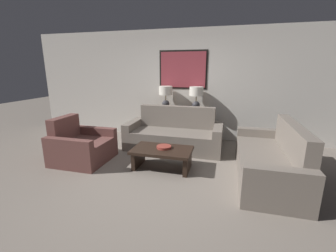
{
  "coord_description": "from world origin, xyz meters",
  "views": [
    {
      "loc": [
        1.1,
        -3.06,
        1.73
      ],
      "look_at": [
        0.01,
        1.0,
        0.65
      ],
      "focal_mm": 24.0,
      "sensor_mm": 36.0,
      "label": 1
    }
  ],
  "objects_px": {
    "table_lamp_left": "(166,94)",
    "coffee_table": "(162,154)",
    "decorative_bowl": "(164,147)",
    "couch_by_back_wall": "(174,135)",
    "armchair_near_back_wall": "(81,147)",
    "table_lamp_right": "(196,95)",
    "couch_by_side": "(270,160)",
    "console_table": "(180,124)"
  },
  "relations": [
    {
      "from": "console_table",
      "to": "couch_by_side",
      "type": "height_order",
      "value": "couch_by_side"
    },
    {
      "from": "table_lamp_left",
      "to": "table_lamp_right",
      "type": "xyz_separation_m",
      "value": [
        0.75,
        0.0,
        0.0
      ]
    },
    {
      "from": "console_table",
      "to": "couch_by_side",
      "type": "distance_m",
      "value": 2.45
    },
    {
      "from": "table_lamp_right",
      "to": "armchair_near_back_wall",
      "type": "xyz_separation_m",
      "value": [
        -1.93,
        -1.8,
        -0.85
      ]
    },
    {
      "from": "table_lamp_right",
      "to": "coffee_table",
      "type": "distance_m",
      "value": 1.98
    },
    {
      "from": "coffee_table",
      "to": "decorative_bowl",
      "type": "xyz_separation_m",
      "value": [
        0.02,
        0.05,
        0.12
      ]
    },
    {
      "from": "table_lamp_left",
      "to": "table_lamp_right",
      "type": "relative_size",
      "value": 1.0
    },
    {
      "from": "couch_by_back_wall",
      "to": "couch_by_side",
      "type": "height_order",
      "value": "same"
    },
    {
      "from": "couch_by_side",
      "to": "decorative_bowl",
      "type": "xyz_separation_m",
      "value": [
        -1.76,
        -0.08,
        0.09
      ]
    },
    {
      "from": "table_lamp_right",
      "to": "coffee_table",
      "type": "xyz_separation_m",
      "value": [
        -0.33,
        -1.75,
        -0.86
      ]
    },
    {
      "from": "decorative_bowl",
      "to": "couch_by_back_wall",
      "type": "bearing_deg",
      "value": 93.56
    },
    {
      "from": "table_lamp_right",
      "to": "decorative_bowl",
      "type": "bearing_deg",
      "value": -100.29
    },
    {
      "from": "table_lamp_left",
      "to": "couch_by_side",
      "type": "relative_size",
      "value": 0.27
    },
    {
      "from": "table_lamp_left",
      "to": "coffee_table",
      "type": "xyz_separation_m",
      "value": [
        0.42,
        -1.75,
        -0.86
      ]
    },
    {
      "from": "table_lamp_left",
      "to": "decorative_bowl",
      "type": "xyz_separation_m",
      "value": [
        0.44,
        -1.7,
        -0.74
      ]
    },
    {
      "from": "table_lamp_right",
      "to": "armchair_near_back_wall",
      "type": "distance_m",
      "value": 2.78
    },
    {
      "from": "decorative_bowl",
      "to": "armchair_near_back_wall",
      "type": "xyz_separation_m",
      "value": [
        -1.62,
        -0.1,
        -0.11
      ]
    },
    {
      "from": "console_table",
      "to": "decorative_bowl",
      "type": "xyz_separation_m",
      "value": [
        0.06,
        -1.7,
        0.0
      ]
    },
    {
      "from": "console_table",
      "to": "decorative_bowl",
      "type": "height_order",
      "value": "console_table"
    },
    {
      "from": "couch_by_back_wall",
      "to": "decorative_bowl",
      "type": "distance_m",
      "value": 1.05
    },
    {
      "from": "couch_by_side",
      "to": "coffee_table",
      "type": "xyz_separation_m",
      "value": [
        -1.78,
        -0.12,
        -0.03
      ]
    },
    {
      "from": "table_lamp_left",
      "to": "couch_by_back_wall",
      "type": "bearing_deg",
      "value": -60.53
    },
    {
      "from": "console_table",
      "to": "coffee_table",
      "type": "height_order",
      "value": "console_table"
    },
    {
      "from": "coffee_table",
      "to": "armchair_near_back_wall",
      "type": "distance_m",
      "value": 1.6
    },
    {
      "from": "couch_by_back_wall",
      "to": "armchair_near_back_wall",
      "type": "xyz_separation_m",
      "value": [
        -1.55,
        -1.14,
        -0.02
      ]
    },
    {
      "from": "couch_by_side",
      "to": "decorative_bowl",
      "type": "distance_m",
      "value": 1.77
    },
    {
      "from": "couch_by_side",
      "to": "coffee_table",
      "type": "relative_size",
      "value": 2.0
    },
    {
      "from": "couch_by_back_wall",
      "to": "coffee_table",
      "type": "distance_m",
      "value": 1.09
    },
    {
      "from": "table_lamp_right",
      "to": "couch_by_back_wall",
      "type": "distance_m",
      "value": 1.13
    },
    {
      "from": "table_lamp_right",
      "to": "couch_by_side",
      "type": "relative_size",
      "value": 0.27
    },
    {
      "from": "table_lamp_left",
      "to": "armchair_near_back_wall",
      "type": "relative_size",
      "value": 0.57
    },
    {
      "from": "coffee_table",
      "to": "couch_by_back_wall",
      "type": "bearing_deg",
      "value": 92.36
    },
    {
      "from": "couch_by_side",
      "to": "armchair_near_back_wall",
      "type": "xyz_separation_m",
      "value": [
        -3.38,
        -0.18,
        -0.02
      ]
    },
    {
      "from": "console_table",
      "to": "table_lamp_left",
      "type": "height_order",
      "value": "table_lamp_left"
    },
    {
      "from": "armchair_near_back_wall",
      "to": "coffee_table",
      "type": "bearing_deg",
      "value": 1.98
    },
    {
      "from": "armchair_near_back_wall",
      "to": "couch_by_back_wall",
      "type": "bearing_deg",
      "value": 36.31
    },
    {
      "from": "couch_by_side",
      "to": "armchair_near_back_wall",
      "type": "bearing_deg",
      "value": -176.96
    },
    {
      "from": "table_lamp_left",
      "to": "couch_by_side",
      "type": "bearing_deg",
      "value": -36.45
    },
    {
      "from": "table_lamp_left",
      "to": "couch_by_side",
      "type": "xyz_separation_m",
      "value": [
        2.2,
        -1.63,
        -0.84
      ]
    },
    {
      "from": "table_lamp_left",
      "to": "couch_by_side",
      "type": "distance_m",
      "value": 2.86
    },
    {
      "from": "console_table",
      "to": "coffee_table",
      "type": "xyz_separation_m",
      "value": [
        0.04,
        -1.75,
        -0.12
      ]
    },
    {
      "from": "coffee_table",
      "to": "decorative_bowl",
      "type": "relative_size",
      "value": 4.0
    }
  ]
}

